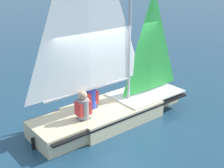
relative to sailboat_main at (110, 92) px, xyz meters
name	(u,v)px	position (x,y,z in m)	size (l,w,h in m)	color
ground_plane	(112,119)	(0.06, 0.05, -0.83)	(260.00, 260.00, 0.00)	navy
sailboat_main	(110,92)	(0.00, 0.00, 0.00)	(4.36, 3.92, 5.69)	beige
sailor_helm	(90,101)	(-0.51, -0.11, -0.19)	(0.43, 0.42, 1.16)	black
sailor_crew	(83,112)	(-0.65, -0.74, -0.21)	(0.43, 0.42, 1.16)	black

